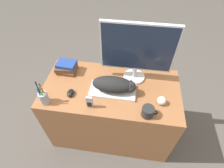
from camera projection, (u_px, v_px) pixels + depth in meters
ground_plane at (107, 154)px, 1.84m from camera, size 12.00×12.00×0.00m
desk at (111, 111)px, 1.78m from camera, size 1.19×0.60×0.73m
keyboard at (113, 91)px, 1.47m from camera, size 0.39×0.18×0.02m
cat at (115, 85)px, 1.41m from camera, size 0.36×0.15×0.13m
monitor at (137, 50)px, 1.37m from camera, size 0.59×0.19×0.53m
computer_mouse at (70, 93)px, 1.44m from camera, size 0.06×0.08×0.04m
coffee_mug at (148, 112)px, 1.29m from camera, size 0.12×0.09×0.08m
pen_cup at (44, 97)px, 1.36m from camera, size 0.07×0.07×0.23m
baseball at (162, 101)px, 1.37m from camera, size 0.07×0.07×0.07m
phone at (90, 102)px, 1.33m from camera, size 0.05×0.02×0.12m
book_stack at (67, 67)px, 1.62m from camera, size 0.20×0.15×0.10m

